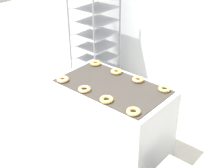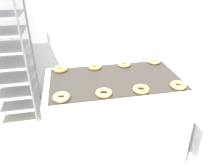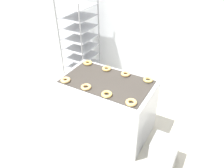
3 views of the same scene
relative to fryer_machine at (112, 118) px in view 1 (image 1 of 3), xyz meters
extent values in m
cube|color=silver|center=(0.00, 1.50, 0.97)|extent=(8.00, 0.05, 2.80)
cube|color=#B7BABF|center=(0.00, 0.00, 0.00)|extent=(1.29, 0.76, 0.86)
cube|color=#38332D|center=(0.00, 0.00, 0.43)|extent=(1.19, 0.67, 0.01)
cube|color=#262628|center=(0.35, -0.34, 0.17)|extent=(0.12, 0.07, 0.10)
cylinder|color=gray|center=(-1.38, 0.68, 0.38)|extent=(0.02, 0.02, 1.64)
cylinder|color=gray|center=(-0.89, 0.68, 0.38)|extent=(0.02, 0.02, 1.64)
cylinder|color=gray|center=(-1.38, 1.25, 0.38)|extent=(0.02, 0.02, 1.64)
cylinder|color=gray|center=(-0.89, 1.25, 0.38)|extent=(0.02, 0.02, 1.64)
cube|color=#A8AAB2|center=(-1.14, 0.96, -0.27)|extent=(0.50, 0.57, 0.01)
cube|color=#A8AAB2|center=(-1.14, 0.96, -0.08)|extent=(0.50, 0.57, 0.01)
cube|color=#A8AAB2|center=(-1.14, 0.96, 0.11)|extent=(0.50, 0.57, 0.01)
cube|color=#A8AAB2|center=(-1.14, 0.96, 0.30)|extent=(0.50, 0.57, 0.01)
cube|color=#A8AAB2|center=(-1.14, 0.96, 0.50)|extent=(0.50, 0.57, 0.01)
cube|color=#A8AAB2|center=(-1.14, 0.96, 0.69)|extent=(0.50, 0.57, 0.01)
cube|color=#A8AAB2|center=(-1.14, 0.96, 0.88)|extent=(0.50, 0.57, 0.01)
torus|color=#E1B36F|center=(-0.49, -0.27, 0.46)|extent=(0.13, 0.13, 0.04)
torus|color=#E9B369|center=(-0.15, -0.27, 0.45)|extent=(0.14, 0.14, 0.04)
torus|color=#E7BA60|center=(0.16, -0.27, 0.45)|extent=(0.14, 0.14, 0.04)
torus|color=#E6B365|center=(0.49, -0.27, 0.45)|extent=(0.14, 0.14, 0.04)
torus|color=#E4B35D|center=(-0.49, 0.28, 0.46)|extent=(0.14, 0.14, 0.04)
torus|color=#E3B65F|center=(-0.15, 0.26, 0.45)|extent=(0.13, 0.13, 0.04)
torus|color=#E5AC67|center=(0.16, 0.27, 0.46)|extent=(0.13, 0.13, 0.04)
torus|color=#D6B964|center=(0.49, 0.28, 0.45)|extent=(0.13, 0.13, 0.04)
camera|label=1|loc=(1.89, -2.26, 2.10)|focal=50.00mm
camera|label=2|loc=(-0.40, -1.77, 1.34)|focal=35.00mm
camera|label=3|loc=(1.25, -2.13, 2.09)|focal=35.00mm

